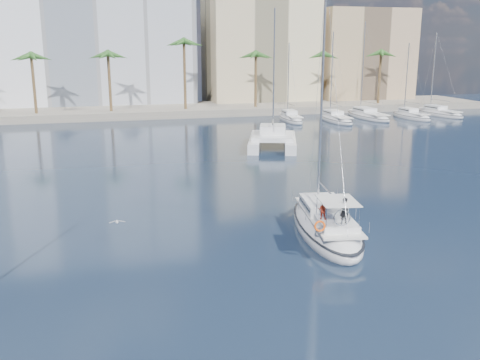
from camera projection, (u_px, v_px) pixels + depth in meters
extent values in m
plane|color=black|center=(249.00, 235.00, 32.61)|extent=(160.00, 160.00, 0.00)
cube|color=gray|center=(150.00, 111.00, 89.61)|extent=(120.00, 14.00, 1.20)
cube|color=white|center=(72.00, 29.00, 94.57)|extent=(42.00, 16.00, 28.00)
cube|color=beige|center=(260.00, 52.00, 101.24)|extent=(20.00, 14.00, 20.00)
cube|color=tan|center=(360.00, 57.00, 104.61)|extent=(18.00, 12.00, 18.00)
cylinder|color=brown|center=(151.00, 84.00, 84.72)|extent=(0.44, 0.44, 10.50)
sphere|color=#2C5A21|center=(150.00, 50.00, 83.44)|extent=(3.60, 3.60, 3.60)
cylinder|color=brown|center=(347.00, 81.00, 93.22)|extent=(0.44, 0.44, 10.50)
sphere|color=#2C5A21|center=(349.00, 50.00, 91.93)|extent=(3.60, 3.60, 3.60)
ellipsoid|color=silver|center=(326.00, 228.00, 32.87)|extent=(5.21, 11.19, 2.23)
ellipsoid|color=black|center=(326.00, 223.00, 32.80)|extent=(5.26, 11.30, 0.18)
cube|color=silver|center=(327.00, 216.00, 32.47)|extent=(3.77, 8.37, 0.12)
cube|color=silver|center=(323.00, 205.00, 33.58)|extent=(2.87, 3.86, 0.60)
cube|color=black|center=(323.00, 204.00, 33.57)|extent=(2.82, 3.46, 0.14)
cylinder|color=#B7BABF|center=(322.00, 95.00, 33.12)|extent=(0.15, 0.15, 14.11)
cylinder|color=#B7BABF|center=(327.00, 190.00, 32.39)|extent=(0.85, 4.30, 0.11)
cube|color=silver|center=(336.00, 223.00, 30.41)|extent=(2.47, 3.00, 0.36)
cube|color=silver|center=(338.00, 201.00, 29.97)|extent=(2.47, 3.00, 0.04)
torus|color=silver|center=(342.00, 218.00, 29.25)|extent=(0.95, 0.22, 0.96)
torus|color=#FF540D|center=(320.00, 226.00, 28.80)|extent=(0.65, 0.30, 0.64)
imported|color=black|center=(344.00, 211.00, 29.64)|extent=(0.58, 0.41, 1.50)
imported|color=maroon|center=(323.00, 210.00, 30.45)|extent=(0.69, 0.66, 1.12)
cube|color=silver|center=(255.00, 142.00, 61.07)|extent=(4.52, 10.16, 1.10)
cube|color=silver|center=(290.00, 142.00, 60.79)|extent=(4.52, 10.16, 1.10)
cube|color=silver|center=(273.00, 136.00, 60.25)|extent=(6.18, 6.87, 0.50)
cube|color=silver|center=(273.00, 129.00, 60.57)|extent=(3.70, 3.86, 1.00)
cube|color=black|center=(273.00, 129.00, 60.56)|extent=(3.58, 3.48, 0.18)
cylinder|color=#B7BABF|center=(274.00, 71.00, 60.51)|extent=(0.18, 0.18, 13.78)
ellipsoid|color=silver|center=(117.00, 222.00, 31.51)|extent=(0.19, 0.37, 0.18)
sphere|color=silver|center=(117.00, 221.00, 31.67)|extent=(0.10, 0.10, 0.10)
cube|color=gray|center=(112.00, 222.00, 31.44)|extent=(0.42, 0.15, 0.10)
cube|color=gray|center=(122.00, 221.00, 31.57)|extent=(0.42, 0.15, 0.10)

